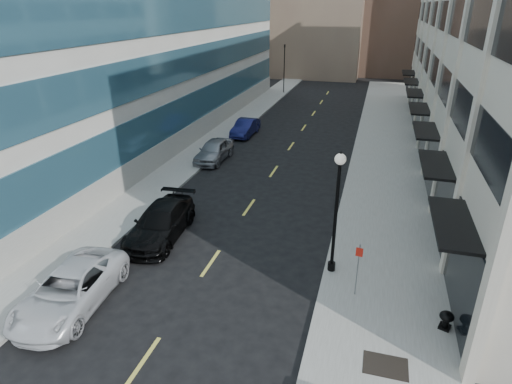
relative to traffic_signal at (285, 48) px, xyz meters
The scene contains 15 objects.
sidewalk_right 31.38m from the traffic_signal, 65.10° to the right, with size 5.00×80.00×0.15m, color gray.
sidewalk_left 28.58m from the traffic_signal, 92.05° to the right, with size 3.00×80.00×0.15m, color gray.
building_left 23.84m from the traffic_signal, 116.45° to the right, with size 16.14×46.00×20.00m.
skyline_tan_far 31.63m from the traffic_signal, 105.82° to the left, with size 12.00×14.00×22.00m, color #867158.
skyline_stone 29.91m from the traffic_signal, 37.45° to the left, with size 10.00×14.00×20.00m, color beige.
grate_far 46.43m from the traffic_signal, 73.49° to the right, with size 1.40×1.00×0.01m, color black.
road_centerline 32.00m from the traffic_signal, 79.94° to the right, with size 0.15×68.20×0.01m.
traffic_signal is the anchor object (origin of this frame).
car_white_van 44.51m from the traffic_signal, 88.08° to the right, with size 2.49×5.41×1.50m, color silver.
car_black_pickup 38.81m from the traffic_signal, 86.62° to the right, with size 2.21×5.45×1.58m, color black.
car_silver_sedan 27.46m from the traffic_signal, 88.51° to the right, with size 1.84×4.58×1.56m, color gray.
car_blue_sedan 20.64m from the traffic_signal, 87.24° to the right, with size 1.50×4.31×1.42m, color #14184D.
lamppost 40.79m from the traffic_signal, 74.62° to the right, with size 0.45×0.45×5.41m.
sign_post 42.63m from the traffic_signal, 73.71° to the right, with size 0.27×0.07×2.28m.
urn_planter 44.77m from the traffic_signal, 70.15° to the right, with size 0.50×0.50×0.69m.
Camera 1 is at (6.43, -7.14, 10.67)m, focal length 30.00 mm.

